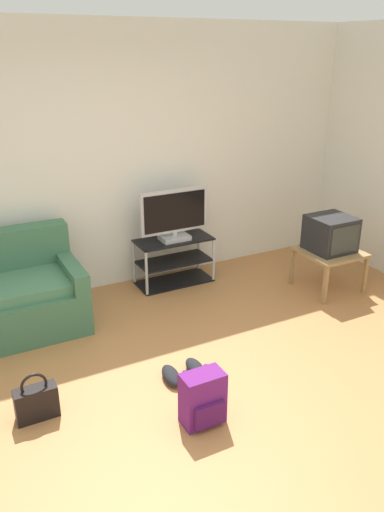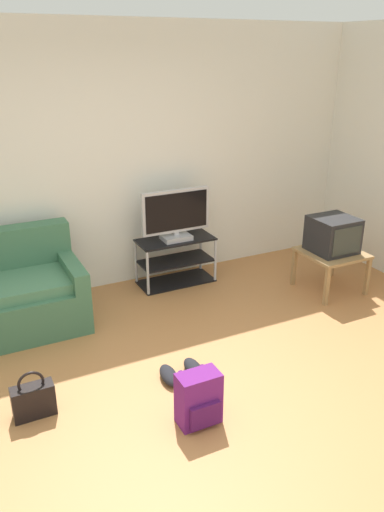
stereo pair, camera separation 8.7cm
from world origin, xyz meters
name	(u,v)px [view 1 (the left image)]	position (x,y,z in m)	size (l,w,h in m)	color
ground_plane	(211,415)	(0.00, 0.00, -0.01)	(9.00, 9.80, 0.02)	#B27542
wall_back	(93,163)	(0.00, 2.45, 1.35)	(9.00, 0.10, 2.70)	silver
tv_stand	(174,261)	(0.73, 2.12, 0.26)	(0.83, 0.38, 0.51)	black
flat_tv	(174,216)	(0.73, 2.10, 0.78)	(0.76, 0.22, 0.55)	#B2B2B7
side_table	(329,256)	(2.13, 1.22, 0.38)	(0.60, 0.60, 0.44)	#9E7A4C
crt_tv	(331,234)	(2.13, 1.23, 0.62)	(0.43, 0.43, 0.37)	#232326
backpack	(203,399)	(-0.09, -0.04, 0.19)	(0.30, 0.25, 0.39)	#661E70
handbag	(36,402)	(-1.10, 0.54, 0.13)	(0.29, 0.13, 0.37)	black
sneakers_pair	(183,372)	(0.03, 0.49, 0.04)	(0.36, 0.29, 0.09)	black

